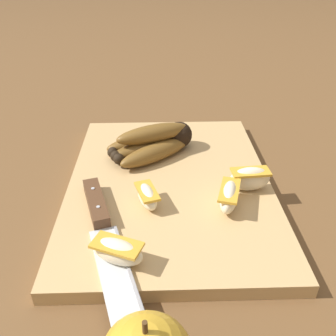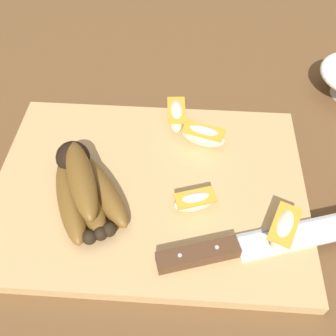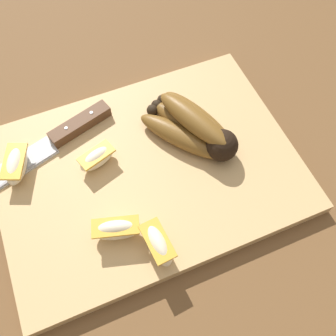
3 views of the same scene
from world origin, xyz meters
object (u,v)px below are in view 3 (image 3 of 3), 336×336
apple_wedge_middle (116,230)px  chefs_knife (53,142)px  banana_bunch (194,128)px  apple_wedge_far (158,244)px  apple_wedge_extra (16,164)px  apple_wedge_near (97,158)px

apple_wedge_middle → chefs_knife: bearing=104.0°
banana_bunch → chefs_knife: bearing=161.4°
chefs_knife → apple_wedge_far: (0.08, -0.21, 0.01)m
apple_wedge_extra → chefs_knife: bearing=23.2°
apple_wedge_middle → apple_wedge_extra: 0.18m
apple_wedge_near → apple_wedge_middle: size_ratio=0.87×
chefs_knife → banana_bunch: bearing=-18.6°
banana_bunch → apple_wedge_far: bearing=-128.9°
apple_wedge_near → apple_wedge_far: apple_wedge_far is taller
banana_bunch → chefs_knife: (-0.20, 0.07, -0.01)m
chefs_knife → apple_wedge_far: apple_wedge_far is taller
banana_bunch → apple_wedge_far: (-0.11, -0.14, -0.00)m
banana_bunch → apple_wedge_extra: size_ratio=2.26×
banana_bunch → apple_wedge_near: bearing=176.2°
apple_wedge_far → apple_wedge_extra: (-0.14, 0.18, -0.00)m
chefs_knife → apple_wedge_near: 0.08m
banana_bunch → apple_wedge_near: banana_bunch is taller
apple_wedge_middle → apple_wedge_far: bearing=-42.6°
apple_wedge_near → apple_wedge_extra: 0.11m
apple_wedge_far → apple_wedge_extra: bearing=127.4°
chefs_knife → apple_wedge_middle: bearing=-76.0°
chefs_knife → apple_wedge_far: 0.23m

